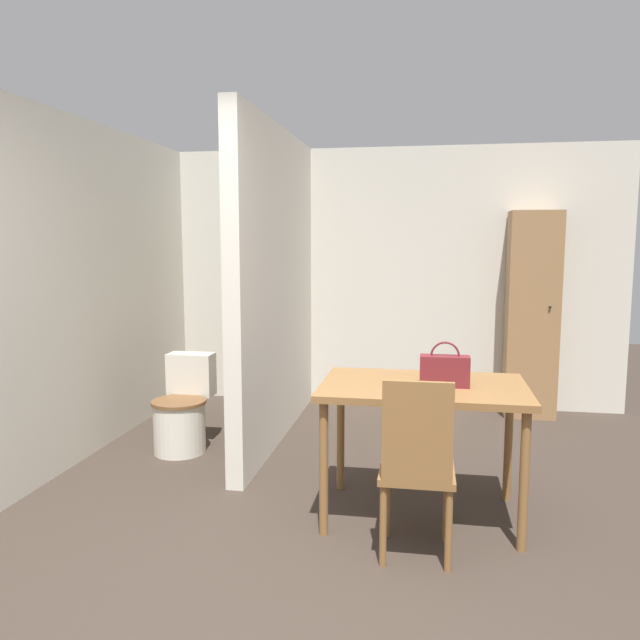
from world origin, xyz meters
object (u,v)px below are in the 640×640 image
at_px(dining_table, 423,399).
at_px(wooden_chair, 417,464).
at_px(wooden_cabinet, 532,315).
at_px(toilet, 183,412).
at_px(handbag, 445,370).

relative_size(dining_table, wooden_chair, 1.23).
xyz_separation_m(wooden_chair, wooden_cabinet, (0.97, 2.86, 0.43)).
relative_size(toilet, handbag, 2.60).
distance_m(dining_table, handbag, 0.22).
relative_size(dining_table, handbag, 4.22).
height_order(dining_table, handbag, handbag).
bearing_deg(toilet, wooden_chair, -37.56).
xyz_separation_m(dining_table, wooden_chair, (-0.02, -0.52, -0.20)).
bearing_deg(handbag, dining_table, 166.42).
bearing_deg(wooden_chair, dining_table, 87.41).
bearing_deg(wooden_chair, wooden_cabinet, 70.94).
distance_m(wooden_chair, toilet, 2.31).
bearing_deg(dining_table, toilet, 154.39).
xyz_separation_m(toilet, wooden_cabinet, (2.79, 1.46, 0.65)).
bearing_deg(handbag, toilet, 155.06).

